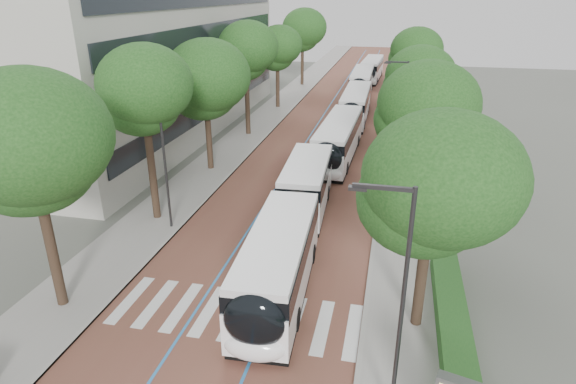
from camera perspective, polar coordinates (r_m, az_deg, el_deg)
name	(u,v)px	position (r m, az deg, el deg)	size (l,w,h in m)	color
ground	(224,329)	(20.75, -7.58, -15.78)	(160.00, 160.00, 0.00)	#51544C
road	(341,111)	(56.91, 6.25, 9.58)	(11.00, 140.00, 0.02)	brown
sidewalk_left	(278,107)	(58.18, -1.21, 10.04)	(4.00, 140.00, 0.12)	gray
sidewalk_right	(407,113)	(56.59, 13.90, 9.03)	(4.00, 140.00, 0.12)	gray
kerb_left	(293,108)	(57.76, 0.65, 9.96)	(0.20, 140.00, 0.14)	gray
kerb_right	(390,113)	(56.57, 11.96, 9.19)	(0.20, 140.00, 0.14)	gray
zebra_crossing	(236,314)	(21.42, -6.14, -14.22)	(10.55, 3.60, 0.01)	silver
lane_line_left	(327,110)	(57.10, 4.64, 9.69)	(0.12, 126.00, 0.01)	#2777C3
lane_line_right	(354,111)	(56.76, 7.88, 9.48)	(0.12, 126.00, 0.01)	#2777C3
office_building	(127,57)	(50.45, -18.56, 14.97)	(18.11, 40.00, 14.00)	#9A988E
hedge	(457,352)	(19.73, 19.38, -17.50)	(1.20, 14.00, 0.80)	#19491B
streetlight_near	(397,292)	(14.54, 12.85, -11.47)	(1.82, 0.20, 8.00)	#29292B
streetlight_far	(402,106)	(37.97, 13.35, 9.93)	(1.82, 0.20, 8.00)	#29292B
lamp_post_left	(165,161)	(27.54, -14.40, 3.52)	(0.14, 0.14, 8.00)	#29292B
trees_left	(236,63)	(42.97, -6.13, 15.00)	(6.28, 61.21, 10.15)	black
trees_right	(418,90)	(38.08, 15.16, 11.54)	(6.00, 47.94, 8.70)	black
lead_bus	(292,226)	(24.94, 0.49, -4.00)	(3.45, 18.50, 3.20)	black
bus_queued_0	(338,141)	(39.30, 5.93, 6.03)	(2.84, 12.46, 3.20)	white
bus_queued_1	(355,106)	(52.07, 7.99, 10.08)	(2.68, 12.43, 3.20)	white
bus_queued_2	(362,83)	(65.62, 8.72, 12.65)	(2.70, 12.43, 3.20)	white
bus_queued_3	(371,70)	(77.42, 9.87, 14.09)	(3.00, 12.49, 3.20)	white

